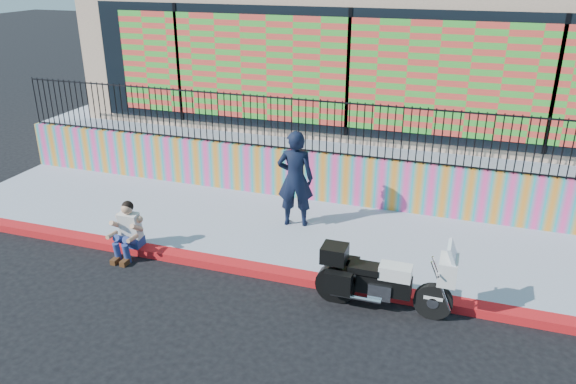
% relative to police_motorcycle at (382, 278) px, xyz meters
% --- Properties ---
extents(ground, '(90.00, 90.00, 0.00)m').
position_rel_police_motorcycle_xyz_m(ground, '(-1.67, 0.36, -0.56)').
color(ground, black).
rests_on(ground, ground).
extents(red_curb, '(16.00, 0.30, 0.15)m').
position_rel_police_motorcycle_xyz_m(red_curb, '(-1.67, 0.36, -0.48)').
color(red_curb, '#A60B1F').
rests_on(red_curb, ground).
extents(sidewalk, '(16.00, 3.00, 0.15)m').
position_rel_police_motorcycle_xyz_m(sidewalk, '(-1.67, 2.01, -0.48)').
color(sidewalk, '#8A94A6').
rests_on(sidewalk, ground).
extents(mural_wall, '(16.00, 0.20, 1.10)m').
position_rel_police_motorcycle_xyz_m(mural_wall, '(-1.67, 3.61, 0.14)').
color(mural_wall, '#EE3E8E').
rests_on(mural_wall, sidewalk).
extents(metal_fence, '(15.80, 0.04, 1.20)m').
position_rel_police_motorcycle_xyz_m(metal_fence, '(-1.67, 3.61, 1.29)').
color(metal_fence, black).
rests_on(metal_fence, mural_wall).
extents(elevated_platform, '(16.00, 10.00, 1.25)m').
position_rel_police_motorcycle_xyz_m(elevated_platform, '(-1.67, 8.71, 0.07)').
color(elevated_platform, '#8A94A6').
rests_on(elevated_platform, ground).
extents(storefront_building, '(14.00, 8.06, 4.00)m').
position_rel_police_motorcycle_xyz_m(storefront_building, '(-1.67, 8.50, 2.69)').
color(storefront_building, tan).
rests_on(storefront_building, elevated_platform).
extents(police_motorcycle, '(2.14, 0.71, 1.33)m').
position_rel_police_motorcycle_xyz_m(police_motorcycle, '(0.00, 0.00, 0.00)').
color(police_motorcycle, black).
rests_on(police_motorcycle, ground).
extents(police_officer, '(0.81, 0.62, 1.99)m').
position_rel_police_motorcycle_xyz_m(police_officer, '(-2.16, 2.23, 0.59)').
color(police_officer, black).
rests_on(police_officer, sidewalk).
extents(seated_man, '(0.54, 0.71, 1.06)m').
position_rel_police_motorcycle_xyz_m(seated_man, '(-4.78, 0.16, -0.11)').
color(seated_man, navy).
rests_on(seated_man, ground).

